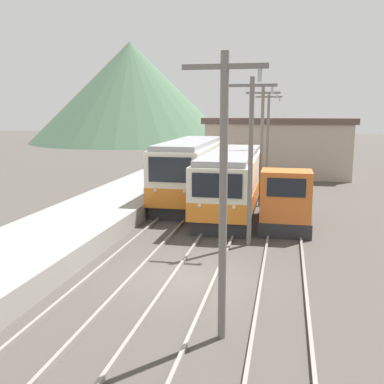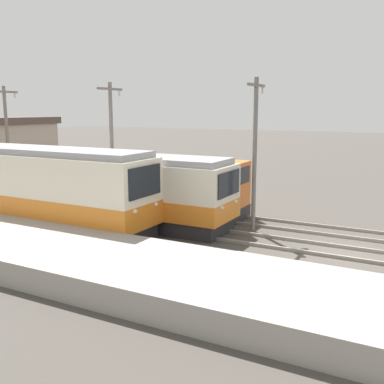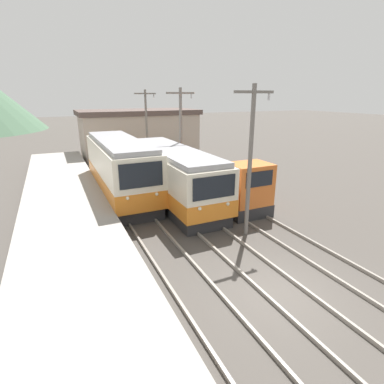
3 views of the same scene
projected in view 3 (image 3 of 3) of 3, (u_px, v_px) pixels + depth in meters
ground_plane at (277, 292)px, 10.44m from camera, size 200.00×200.00×0.00m
platform_left at (89, 342)px, 7.80m from camera, size 4.50×54.00×0.87m
track_left at (211, 312)px, 9.38m from camera, size 1.54×60.00×0.14m
track_center at (282, 289)px, 10.50m from camera, size 1.54×60.00×0.14m
track_right at (342, 269)px, 11.71m from camera, size 1.54×60.00×0.14m
commuter_train_left at (121, 171)px, 19.70m from camera, size 2.84×10.32×3.88m
commuter_train_center at (173, 177)px, 18.96m from camera, size 2.84×10.91×3.45m
shunting_locomotive at (233, 187)px, 18.26m from camera, size 2.40×5.70×3.00m
catenary_mast_mid at (250, 157)px, 13.70m from camera, size 2.00×0.20×7.04m
catenary_mast_far at (181, 136)px, 20.73m from camera, size 2.00×0.20×7.04m
catenary_mast_distant at (147, 126)px, 27.77m from camera, size 2.00×0.20×7.04m
station_building at (139, 133)px, 33.02m from camera, size 12.60×6.30×5.06m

